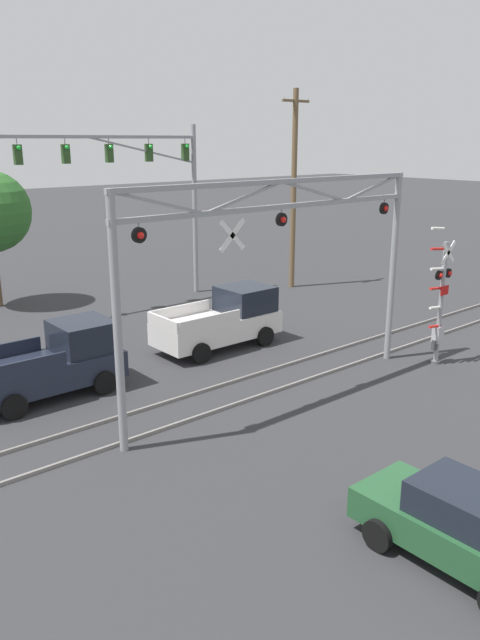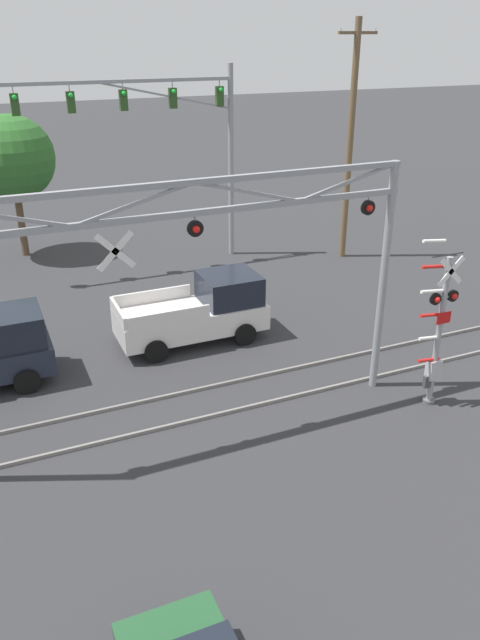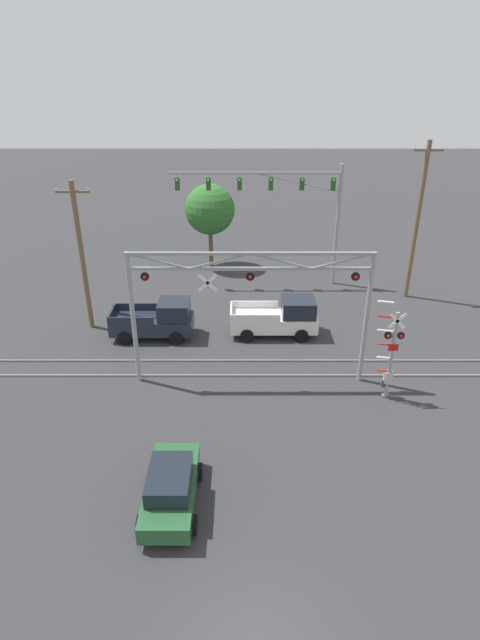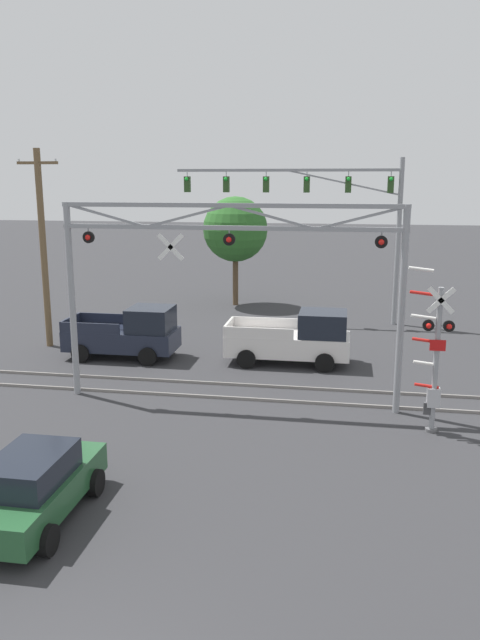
{
  "view_description": "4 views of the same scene",
  "coord_description": "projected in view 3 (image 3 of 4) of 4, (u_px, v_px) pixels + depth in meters",
  "views": [
    {
      "loc": [
        -12.29,
        0.21,
        7.57
      ],
      "look_at": [
        -2.4,
        12.0,
        3.11
      ],
      "focal_mm": 35.0,
      "sensor_mm": 36.0,
      "label": 1
    },
    {
      "loc": [
        -4.51,
        0.03,
        9.47
      ],
      "look_at": [
        2.17,
        15.48,
        1.65
      ],
      "focal_mm": 35.0,
      "sensor_mm": 36.0,
      "label": 2
    },
    {
      "loc": [
        -0.45,
        -7.58,
        13.33
      ],
      "look_at": [
        -0.38,
        12.83,
        3.35
      ],
      "focal_mm": 28.0,
      "sensor_mm": 36.0,
      "label": 3
    },
    {
      "loc": [
        3.61,
        -6.22,
        7.23
      ],
      "look_at": [
        0.52,
        11.96,
        3.06
      ],
      "focal_mm": 35.0,
      "sensor_mm": 36.0,
      "label": 4
    }
  ],
  "objects": [
    {
      "name": "rail_track_near",
      "position": [
        248.0,
        376.0,
        24.61
      ],
      "size": [
        80.0,
        0.08,
        0.1
      ],
      "primitive_type": "cube",
      "color": "gray",
      "rests_on": "ground_plane"
    },
    {
      "name": "rail_track_far",
      "position": [
        247.0,
        361.0,
        25.9
      ],
      "size": [
        80.0,
        0.08,
        0.1
      ],
      "primitive_type": "cube",
      "color": "gray",
      "rests_on": "ground_plane"
    },
    {
      "name": "crossing_gantry",
      "position": [
        248.0,
        294.0,
        22.36
      ],
      "size": [
        10.95,
        0.27,
        6.52
      ],
      "color": "gray",
      "rests_on": "ground_plane"
    },
    {
      "name": "crossing_signal_mast",
      "position": [
        388.0,
        358.0,
        22.22
      ],
      "size": [
        1.36,
        0.35,
        4.87
      ],
      "color": "gray",
      "rests_on": "ground_plane"
    },
    {
      "name": "traffic_signal_span",
      "position": [
        290.0,
        200.0,
        33.17
      ],
      "size": [
        11.35,
        0.39,
        8.28
      ],
      "color": "gray",
      "rests_on": "ground_plane"
    },
    {
      "name": "pickup_truck_lead",
      "position": [
        278.0,
        317.0,
        28.33
      ],
      "size": [
        4.91,
        2.22,
        2.16
      ],
      "color": "silver",
      "rests_on": "ground_plane"
    },
    {
      "name": "pickup_truck_following",
      "position": [
        156.0,
        320.0,
        28.02
      ],
      "size": [
        4.56,
        2.22,
        2.16
      ],
      "color": "#1E2333",
      "rests_on": "ground_plane"
    },
    {
      "name": "sedan_waiting",
      "position": [
        169.0,
        487.0,
        16.92
      ],
      "size": [
        1.93,
        4.02,
        1.57
      ],
      "color": "#23512D",
      "rests_on": "ground_plane"
    },
    {
      "name": "utility_pole_left",
      "position": [
        80.0,
        256.0,
        27.6
      ],
      "size": [
        1.8,
        0.28,
        8.51
      ],
      "color": "brown",
      "rests_on": "ground_plane"
    },
    {
      "name": "utility_pole_right",
      "position": [
        415.0,
        221.0,
        31.42
      ],
      "size": [
        1.8,
        0.28,
        10.01
      ],
      "color": "brown",
      "rests_on": "ground_plane"
    },
    {
      "name": "background_tree_beyond_span",
      "position": [
        208.0,
        210.0,
        37.09
      ],
      "size": [
        3.73,
        3.73,
        6.3
      ],
      "color": "brown",
      "rests_on": "ground_plane"
    }
  ]
}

